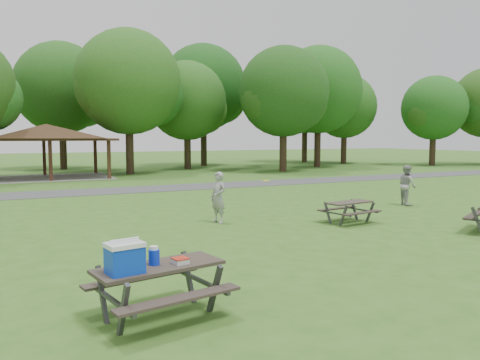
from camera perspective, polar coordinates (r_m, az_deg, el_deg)
name	(u,v)px	position (r m, az deg, el deg)	size (l,w,h in m)	color
ground	(272,240)	(13.14, 3.94, -7.27)	(160.00, 160.00, 0.00)	#315F1B
asphalt_path	(142,189)	(26.04, -11.90, -1.11)	(120.00, 3.20, 0.02)	#3F3F42
pavilion	(46,134)	(35.14, -22.55, 5.21)	(8.60, 7.01, 3.76)	#371F14
tree_row_e	(130,85)	(37.30, -13.31, 11.18)	(8.40, 8.00, 11.02)	black
tree_row_f	(188,103)	(42.29, -6.38, 9.29)	(7.35, 7.00, 9.55)	black
tree_row_g	(284,94)	(39.13, 5.43, 10.34)	(7.77, 7.40, 10.25)	black
tree_row_h	(319,93)	(45.43, 9.60, 10.46)	(8.61, 8.20, 11.37)	black
tree_row_i	(345,108)	(51.75, 12.68, 8.53)	(7.14, 6.80, 9.52)	#311E16
tree_row_j	(434,110)	(51.23, 22.60, 7.90)	(6.72, 6.40, 8.96)	black
tree_deep_b	(62,91)	(44.50, -20.84, 10.13)	(8.40, 8.00, 11.13)	black
tree_deep_c	(204,90)	(46.77, -4.38, 10.89)	(8.82, 8.40, 11.90)	black
tree_deep_d	(306,100)	(54.24, 8.00, 9.63)	(8.40, 8.00, 11.27)	black
picnic_table_near	(149,270)	(7.48, -11.08, -10.75)	(2.25, 1.93, 1.40)	#2F2822
picnic_table_middle	(349,207)	(16.01, 13.16, -3.19)	(1.84, 1.56, 0.73)	#322A24
frisbee_in_flight	(266,181)	(16.37, 3.23, -0.08)	(0.33, 0.33, 0.02)	yellow
frisbee_thrower	(218,197)	(15.55, -2.66, -2.13)	(0.62, 0.41, 1.70)	gray
frisbee_catcher	(407,185)	(20.76, 19.69, -0.59)	(0.82, 0.64, 1.69)	#9D9C9F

